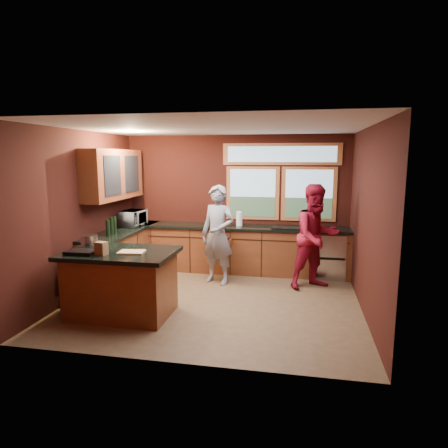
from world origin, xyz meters
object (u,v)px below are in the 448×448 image
(person_red, at_px, (316,237))
(stock_pot, at_px, (89,241))
(person_grey, at_px, (218,235))
(cutting_board, at_px, (132,252))
(island, at_px, (121,283))

(person_red, distance_m, stock_pot, 3.71)
(person_grey, xyz_separation_m, cutting_board, (-0.86, -1.79, 0.07))
(person_red, bearing_deg, stock_pot, 174.17)
(island, bearing_deg, person_grey, 58.71)
(person_grey, height_order, stock_pot, person_grey)
(stock_pot, bearing_deg, island, -15.26)
(cutting_board, xyz_separation_m, stock_pot, (-0.75, 0.20, 0.08))
(person_grey, bearing_deg, stock_pot, -115.38)
(island, relative_size, cutting_board, 4.43)
(island, height_order, stock_pot, stock_pot)
(island, height_order, cutting_board, cutting_board)
(stock_pot, bearing_deg, person_grey, 44.66)
(island, relative_size, stock_pot, 6.46)
(island, bearing_deg, person_red, 32.81)
(island, height_order, person_red, person_red)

